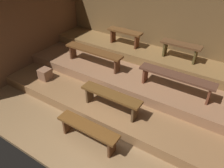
{
  "coord_description": "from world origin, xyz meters",
  "views": [
    {
      "loc": [
        2.3,
        -1.93,
        3.74
      ],
      "look_at": [
        -0.16,
        1.91,
        0.59
      ],
      "focal_mm": 35.64,
      "sensor_mm": 36.0,
      "label": 1
    }
  ],
  "objects_px": {
    "bench_middle_right": "(176,78)",
    "bench_upper_right": "(181,47)",
    "wooden_crate_lower": "(45,74)",
    "bench_middle_left": "(93,53)",
    "bench_upper_left": "(125,34)",
    "bench_lower_center": "(111,97)",
    "bench_floor_center": "(88,129)"
  },
  "relations": [
    {
      "from": "bench_middle_left",
      "to": "bench_middle_right",
      "type": "height_order",
      "value": "same"
    },
    {
      "from": "bench_upper_left",
      "to": "bench_lower_center",
      "type": "bearing_deg",
      "value": -66.7
    },
    {
      "from": "bench_upper_left",
      "to": "bench_upper_right",
      "type": "bearing_deg",
      "value": 0.0
    },
    {
      "from": "bench_floor_center",
      "to": "bench_middle_right",
      "type": "xyz_separation_m",
      "value": [
        1.07,
        2.04,
        0.53
      ]
    },
    {
      "from": "bench_middle_left",
      "to": "bench_upper_right",
      "type": "distance_m",
      "value": 2.41
    },
    {
      "from": "wooden_crate_lower",
      "to": "bench_middle_right",
      "type": "bearing_deg",
      "value": 17.18
    },
    {
      "from": "bench_middle_left",
      "to": "wooden_crate_lower",
      "type": "height_order",
      "value": "bench_middle_left"
    },
    {
      "from": "wooden_crate_lower",
      "to": "bench_floor_center",
      "type": "bearing_deg",
      "value": -23.47
    },
    {
      "from": "bench_upper_right",
      "to": "wooden_crate_lower",
      "type": "distance_m",
      "value": 3.84
    },
    {
      "from": "bench_lower_center",
      "to": "wooden_crate_lower",
      "type": "bearing_deg",
      "value": 177.27
    },
    {
      "from": "bench_floor_center",
      "to": "bench_lower_center",
      "type": "relative_size",
      "value": 0.95
    },
    {
      "from": "bench_floor_center",
      "to": "bench_upper_right",
      "type": "xyz_separation_m",
      "value": [
        0.74,
        3.23,
        0.76
      ]
    },
    {
      "from": "bench_upper_right",
      "to": "bench_floor_center",
      "type": "bearing_deg",
      "value": -102.95
    },
    {
      "from": "bench_lower_center",
      "to": "bench_middle_left",
      "type": "xyz_separation_m",
      "value": [
        -1.34,
        1.15,
        0.27
      ]
    },
    {
      "from": "bench_floor_center",
      "to": "bench_lower_center",
      "type": "distance_m",
      "value": 0.93
    },
    {
      "from": "wooden_crate_lower",
      "to": "bench_upper_right",
      "type": "bearing_deg",
      "value": 36.22
    },
    {
      "from": "bench_middle_right",
      "to": "wooden_crate_lower",
      "type": "xyz_separation_m",
      "value": [
        -3.37,
        -1.04,
        -0.48
      ]
    },
    {
      "from": "bench_floor_center",
      "to": "bench_middle_left",
      "type": "height_order",
      "value": "bench_middle_left"
    },
    {
      "from": "bench_upper_right",
      "to": "wooden_crate_lower",
      "type": "height_order",
      "value": "bench_upper_right"
    },
    {
      "from": "bench_middle_left",
      "to": "bench_upper_left",
      "type": "distance_m",
      "value": 1.25
    },
    {
      "from": "wooden_crate_lower",
      "to": "bench_middle_left",
      "type": "bearing_deg",
      "value": 47.66
    },
    {
      "from": "bench_floor_center",
      "to": "bench_lower_center",
      "type": "xyz_separation_m",
      "value": [
        -0.01,
        0.89,
        0.26
      ]
    },
    {
      "from": "bench_floor_center",
      "to": "bench_middle_left",
      "type": "bearing_deg",
      "value": 123.46
    },
    {
      "from": "bench_floor_center",
      "to": "bench_middle_right",
      "type": "relative_size",
      "value": 0.78
    },
    {
      "from": "bench_floor_center",
      "to": "wooden_crate_lower",
      "type": "xyz_separation_m",
      "value": [
        -2.3,
        1.0,
        0.04
      ]
    },
    {
      "from": "bench_middle_left",
      "to": "bench_upper_right",
      "type": "xyz_separation_m",
      "value": [
        2.09,
        1.18,
        0.23
      ]
    },
    {
      "from": "bench_middle_left",
      "to": "bench_lower_center",
      "type": "bearing_deg",
      "value": -40.73
    },
    {
      "from": "bench_lower_center",
      "to": "bench_floor_center",
      "type": "bearing_deg",
      "value": -89.29
    },
    {
      "from": "bench_upper_right",
      "to": "wooden_crate_lower",
      "type": "relative_size",
      "value": 3.63
    },
    {
      "from": "bench_middle_right",
      "to": "bench_upper_right",
      "type": "distance_m",
      "value": 1.25
    },
    {
      "from": "bench_upper_left",
      "to": "bench_upper_right",
      "type": "distance_m",
      "value": 1.76
    },
    {
      "from": "wooden_crate_lower",
      "to": "bench_upper_left",
      "type": "bearing_deg",
      "value": 60.07
    }
  ]
}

